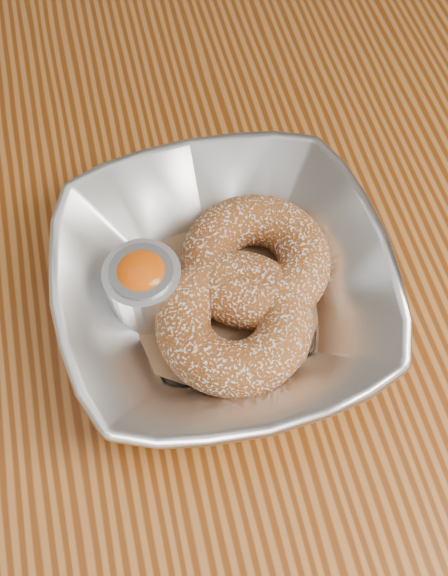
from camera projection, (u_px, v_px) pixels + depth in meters
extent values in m
plane|color=#565659|center=(159.00, 514.00, 1.17)|extent=(4.00, 4.00, 0.00)
cube|color=brown|center=(81.00, 341.00, 0.53)|extent=(1.20, 0.80, 0.04)
cube|color=brown|center=(432.00, 177.00, 1.08)|extent=(0.06, 0.06, 0.71)
imported|color=silver|center=(224.00, 288.00, 0.50)|extent=(0.24, 0.24, 0.06)
cube|color=brown|center=(224.00, 301.00, 0.51)|extent=(0.20, 0.20, 0.00)
torus|color=brown|center=(255.00, 260.00, 0.51)|extent=(0.15, 0.15, 0.04)
torus|color=brown|center=(234.00, 322.00, 0.48)|extent=(0.15, 0.15, 0.04)
cylinder|color=silver|center=(144.00, 287.00, 0.50)|extent=(0.06, 0.06, 0.05)
cylinder|color=gray|center=(144.00, 285.00, 0.49)|extent=(0.05, 0.05, 0.04)
ellipsoid|color=#F85407|center=(142.00, 275.00, 0.48)|extent=(0.04, 0.04, 0.03)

